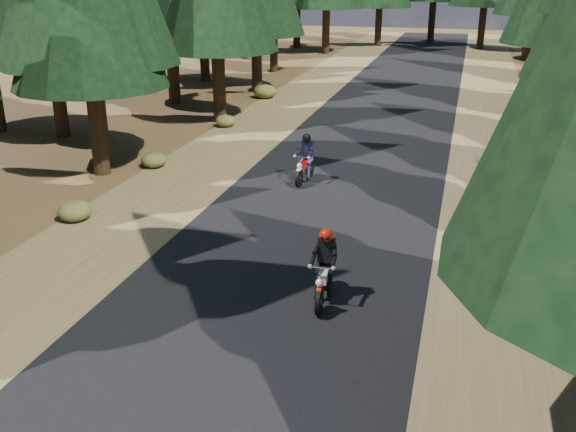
# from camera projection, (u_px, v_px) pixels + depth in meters

# --- Properties ---
(ground) EXTENTS (120.00, 120.00, 0.00)m
(ground) POSITION_uv_depth(u_px,v_px,m) (267.00, 296.00, 12.46)
(ground) COLOR #4B301A
(ground) RESTS_ON ground
(road) EXTENTS (6.00, 100.00, 0.01)m
(road) POSITION_uv_depth(u_px,v_px,m) (323.00, 208.00, 16.95)
(road) COLOR black
(road) RESTS_ON ground
(shoulder_l) EXTENTS (3.20, 100.00, 0.01)m
(shoulder_l) POSITION_uv_depth(u_px,v_px,m) (164.00, 193.00, 18.10)
(shoulder_l) COLOR brown
(shoulder_l) RESTS_ON ground
(shoulder_r) EXTENTS (3.20, 100.00, 0.01)m
(shoulder_r) POSITION_uv_depth(u_px,v_px,m) (506.00, 226.00, 15.80)
(shoulder_r) COLOR brown
(shoulder_r) RESTS_ON ground
(understory_shrubs) EXTENTS (13.88, 31.37, 0.71)m
(understory_shrubs) POSITION_uv_depth(u_px,v_px,m) (392.00, 168.00, 19.35)
(understory_shrubs) COLOR #474C1E
(understory_shrubs) RESTS_ON ground
(rider_lead) EXTENTS (0.58, 1.63, 1.43)m
(rider_lead) POSITION_uv_depth(u_px,v_px,m) (324.00, 278.00, 12.08)
(rider_lead) COLOR beige
(rider_lead) RESTS_ON road
(rider_follow) EXTENTS (0.59, 1.63, 1.43)m
(rider_follow) POSITION_uv_depth(u_px,v_px,m) (305.00, 166.00, 18.87)
(rider_follow) COLOR #A30A0D
(rider_follow) RESTS_ON road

